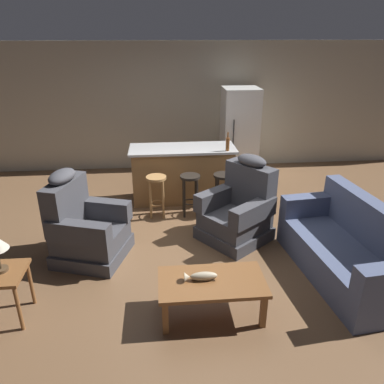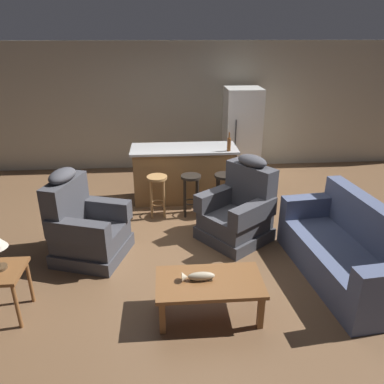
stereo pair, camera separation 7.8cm
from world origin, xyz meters
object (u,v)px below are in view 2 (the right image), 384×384
Objects in this scene: couch at (348,252)px; refrigerator at (242,133)px; kitchen_island at (184,174)px; fish_figurine at (198,277)px; recliner_near_island at (239,211)px; coffee_table at (209,285)px; bar_stool_right at (224,187)px; bar_stool_left at (157,189)px; bottle_tall_green at (229,144)px; recliner_near_lamp at (85,227)px; end_table at (0,279)px; bar_stool_middle at (191,188)px.

couch is 1.12× the size of refrigerator.
fish_figurine is at bearing -90.53° from kitchen_island.
couch is 1.53m from recliner_near_island.
bar_stool_right is at bearing 77.58° from coffee_table.
bar_stool_left is at bearing 180.00° from bar_stool_right.
refrigerator reaches higher than bar_stool_right.
bottle_tall_green is (1.19, 0.38, 0.60)m from bar_stool_left.
fish_figurine is 0.19× the size of kitchen_island.
recliner_near_lamp is at bearing 139.91° from coffee_table.
couch is 2.19m from bar_stool_right.
end_table is 0.32× the size of refrigerator.
kitchen_island is at bearing 68.95° from recliner_near_lamp.
bar_stool_left is (0.94, 1.11, 0.05)m from recliner_near_lamp.
kitchen_island is at bearing -101.02° from recliner_near_island.
recliner_near_island is 1.76× the size of bar_stool_left.
end_table is 5.22m from refrigerator.
recliner_near_island is 1.58m from kitchen_island.
bar_stool_left is (-0.46, -0.63, -0.01)m from kitchen_island.
recliner_near_lamp reaches higher than couch.
coffee_table is 4.37m from refrigerator.
kitchen_island reaches higher than end_table.
fish_figurine is at bearing -106.91° from refrigerator.
bar_stool_middle is (-0.02, 2.36, 0.11)m from coffee_table.
bar_stool_right is (-0.09, 0.79, 0.05)m from recliner_near_island.
couch is 2.56m from bottle_tall_green.
refrigerator reaches higher than fish_figurine.
recliner_near_island is 1.76× the size of bar_stool_middle.
coffee_table is at bearing -103.11° from bottle_tall_green.
fish_figurine is 2.97m from kitchen_island.
bar_stool_left is at bearing 54.60° from end_table.
fish_figurine is at bearing -105.19° from bar_stool_right.
bar_stool_middle is (2.11, 2.21, 0.01)m from end_table.
recliner_near_lamp reaches higher than bar_stool_left.
recliner_near_island is at bearing -63.74° from kitchen_island.
recliner_near_island reaches higher than kitchen_island.
coffee_table is at bearing -76.87° from bar_stool_left.
bottle_tall_green is at bearing 72.63° from bar_stool_right.
bottle_tall_green reaches higher than recliner_near_lamp.
refrigerator is at bearing 51.01° from end_table.
bar_stool_middle is at bearing 87.54° from fish_figurine.
coffee_table is 1.96× the size of end_table.
bottle_tall_green is (0.12, 0.38, 0.60)m from bar_stool_right.
refrigerator is at bearing 74.63° from coffee_table.
end_table is at bearing -0.05° from couch.
kitchen_island is 0.78m from bar_stool_left.
bar_stool_left reaches higher than coffee_table.
bar_stool_middle is at bearing 180.00° from bar_stool_right.
recliner_near_island is (0.61, 1.57, 0.06)m from coffee_table.
kitchen_island is at bearing 133.92° from bar_stool_right.
bar_stool_left is 0.53m from bar_stool_middle.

